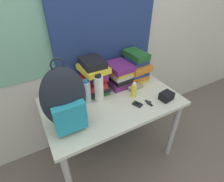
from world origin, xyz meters
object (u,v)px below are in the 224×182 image
at_px(wristwatch, 149,103).
at_px(book_stack_right, 136,66).
at_px(book_stack_left, 94,77).
at_px(sunglasses_case, 135,87).
at_px(backpack, 65,100).
at_px(book_stack_center, 118,74).
at_px(water_bottle, 87,92).
at_px(sunscreen_bottle, 134,90).
at_px(cell_phone, 137,104).
at_px(sports_bottle, 99,88).
at_px(camera_pouch, 166,96).

bearing_deg(wristwatch, book_stack_right, 71.84).
xyz_separation_m(book_stack_left, sunglasses_case, (0.36, -0.16, -0.14)).
distance_m(backpack, book_stack_center, 0.69).
distance_m(water_bottle, sunscreen_bottle, 0.42).
height_order(backpack, cell_phone, backpack).
relative_size(book_stack_center, sports_bottle, 1.15).
distance_m(water_bottle, sports_bottle, 0.11).
bearing_deg(book_stack_right, backpack, -159.03).
distance_m(book_stack_center, cell_phone, 0.38).
bearing_deg(camera_pouch, sunscreen_bottle, 141.90).
bearing_deg(wristwatch, backpack, 172.63).
relative_size(sports_bottle, camera_pouch, 2.01).
height_order(book_stack_right, sunglasses_case, book_stack_right).
bearing_deg(sunscreen_bottle, backpack, -174.16).
distance_m(water_bottle, camera_pouch, 0.70).
bearing_deg(water_bottle, sunglasses_case, -5.28).
distance_m(backpack, sports_bottle, 0.38).
relative_size(backpack, book_stack_right, 1.78).
relative_size(book_stack_left, sunscreen_bottle, 2.26).
height_order(sports_bottle, camera_pouch, sports_bottle).
xyz_separation_m(book_stack_right, camera_pouch, (0.04, -0.42, -0.11)).
distance_m(book_stack_right, wristwatch, 0.44).
bearing_deg(cell_phone, sports_bottle, 138.44).
height_order(book_stack_right, sports_bottle, book_stack_right).
xyz_separation_m(book_stack_right, water_bottle, (-0.58, -0.11, -0.04)).
bearing_deg(sports_bottle, sunscreen_bottle, -18.97).
distance_m(water_bottle, sunglasses_case, 0.49).
height_order(sunscreen_bottle, cell_phone, sunscreen_bottle).
height_order(sports_bottle, sunscreen_bottle, sports_bottle).
bearing_deg(cell_phone, book_stack_left, 121.97).
xyz_separation_m(book_stack_right, cell_phone, (-0.23, -0.37, -0.14)).
xyz_separation_m(book_stack_right, sunglasses_case, (-0.10, -0.16, -0.13)).
bearing_deg(book_stack_left, sunscreen_bottle, -42.05).
relative_size(book_stack_center, sunscreen_bottle, 2.05).
height_order(backpack, wristwatch, backpack).
bearing_deg(backpack, book_stack_center, 27.15).
height_order(backpack, camera_pouch, backpack).
distance_m(backpack, camera_pouch, 0.88).
height_order(cell_phone, wristwatch, cell_phone).
bearing_deg(backpack, book_stack_right, 20.97).
bearing_deg(book_stack_left, sports_bottle, -98.78).
xyz_separation_m(backpack, book_stack_center, (0.61, 0.31, -0.12)).
bearing_deg(sunglasses_case, book_stack_center, 122.03).
bearing_deg(cell_phone, book_stack_center, 85.84).
relative_size(camera_pouch, wristwatch, 1.39).
bearing_deg(sports_bottle, book_stack_center, 27.38).
relative_size(cell_phone, sunglasses_case, 0.62).
bearing_deg(book_stack_right, book_stack_center, 179.86).
relative_size(book_stack_left, cell_phone, 3.39).
xyz_separation_m(sunscreen_bottle, camera_pouch, (0.23, -0.18, -0.03)).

